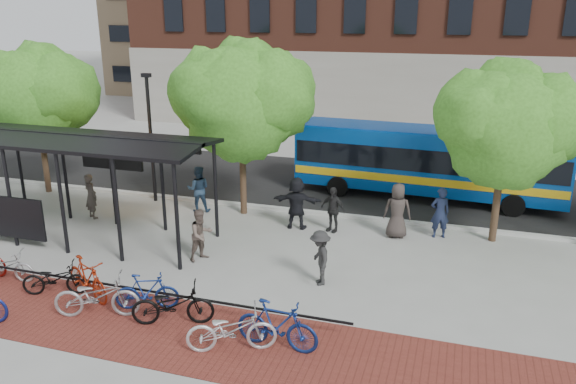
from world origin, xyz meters
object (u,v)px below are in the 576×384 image
(bus_shelter, at_px, (56,149))
(bike_7, at_px, (147,292))
(bike_10, at_px, (231,329))
(pedestrian_5, at_px, (297,203))
(pedestrian_1, at_px, (91,196))
(pedestrian_2, at_px, (198,189))
(tree_c, at_px, (509,122))
(bus, at_px, (427,159))
(lamp_post_left, at_px, (151,135))
(tree_a, at_px, (38,92))
(bike_6, at_px, (97,296))
(bike_4, at_px, (55,279))
(bike_8, at_px, (173,304))
(pedestrian_7, at_px, (440,213))
(bike_2, at_px, (4,266))
(pedestrian_6, at_px, (397,211))
(tree_b, at_px, (244,96))
(pedestrian_9, at_px, (320,258))
(bike_5, at_px, (87,278))
(pedestrian_4, at_px, (333,209))
(bike_11, at_px, (277,325))

(bus_shelter, height_order, bike_7, bus_shelter)
(bike_10, bearing_deg, pedestrian_5, -17.34)
(pedestrian_1, xyz_separation_m, pedestrian_2, (3.48, 1.86, 0.04))
(tree_c, xyz_separation_m, bus, (-2.64, 4.01, -2.40))
(lamp_post_left, xyz_separation_m, bus, (10.45, 3.76, -1.09))
(tree_a, distance_m, bike_6, 12.23)
(bike_4, xyz_separation_m, bike_8, (3.80, -0.40, 0.07))
(pedestrian_7, bearing_deg, bike_6, 27.69)
(bus, relative_size, bike_2, 6.05)
(bike_2, relative_size, bike_7, 1.09)
(bike_4, bearing_deg, pedestrian_6, -71.08)
(lamp_post_left, distance_m, bike_10, 11.62)
(bike_10, bearing_deg, tree_b, -3.68)
(bus_shelter, bearing_deg, bike_4, -54.97)
(bus, xyz_separation_m, bike_7, (-6.12, -11.57, -1.16))
(pedestrian_9, bearing_deg, pedestrian_7, 120.63)
(pedestrian_6, bearing_deg, bike_5, 35.59)
(bike_5, distance_m, pedestrian_9, 6.32)
(bike_4, relative_size, pedestrian_2, 0.99)
(bus, bearing_deg, pedestrian_4, -116.75)
(pedestrian_4, bearing_deg, bike_6, -100.93)
(bike_2, relative_size, pedestrian_2, 1.00)
(bus, height_order, pedestrian_2, bus)
(bus_shelter, relative_size, bike_5, 5.59)
(tree_a, height_order, bike_11, tree_a)
(tree_a, xyz_separation_m, pedestrian_9, (13.13, -4.85, -3.44))
(bike_5, bearing_deg, pedestrian_4, -13.00)
(bus_shelter, bearing_deg, bike_7, -34.37)
(bike_4, bearing_deg, tree_a, 19.39)
(tree_a, distance_m, tree_c, 18.00)
(tree_b, distance_m, pedestrian_4, 5.16)
(bike_10, height_order, pedestrian_9, pedestrian_9)
(bus, xyz_separation_m, bike_8, (-5.12, -12.03, -1.12))
(tree_b, bearing_deg, pedestrian_5, -22.17)
(bike_11, relative_size, pedestrian_2, 1.11)
(bike_5, xyz_separation_m, pedestrian_4, (5.15, 6.69, 0.24))
(bike_5, bearing_deg, pedestrian_9, -40.40)
(bus, relative_size, bike_5, 5.69)
(bike_10, bearing_deg, bike_5, 53.24)
(pedestrian_1, bearing_deg, tree_c, -145.75)
(tree_c, height_order, pedestrian_9, tree_c)
(tree_b, height_order, bike_8, tree_b)
(bike_8, distance_m, bike_11, 2.79)
(bus, height_order, bike_5, bus)
(bus, relative_size, pedestrian_6, 5.67)
(pedestrian_9, bearing_deg, pedestrian_6, 132.56)
(bus_shelter, relative_size, tree_b, 1.64)
(pedestrian_2, distance_m, pedestrian_9, 7.46)
(lamp_post_left, distance_m, bus, 11.16)
(bike_7, distance_m, pedestrian_7, 10.05)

